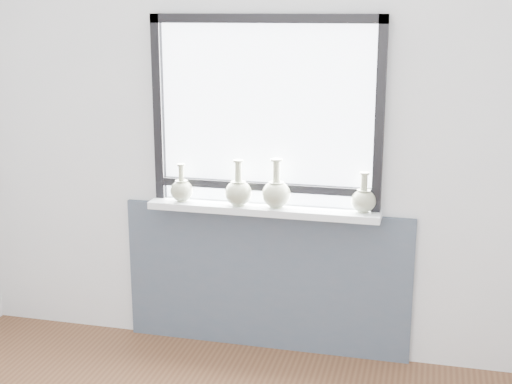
% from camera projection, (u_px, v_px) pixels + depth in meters
% --- Properties ---
extents(back_wall, '(3.60, 0.02, 2.60)m').
position_uv_depth(back_wall, '(267.00, 133.00, 4.00)').
color(back_wall, silver).
rests_on(back_wall, ground).
extents(apron_panel, '(1.70, 0.03, 0.86)m').
position_uv_depth(apron_panel, '(265.00, 280.00, 4.19)').
color(apron_panel, '#464D5B').
rests_on(apron_panel, ground).
extents(windowsill, '(1.32, 0.18, 0.04)m').
position_uv_depth(windowsill, '(263.00, 209.00, 4.01)').
color(windowsill, white).
rests_on(windowsill, apron_panel).
extents(window, '(1.30, 0.06, 1.05)m').
position_uv_depth(window, '(266.00, 108.00, 3.93)').
color(window, black).
rests_on(window, windowsill).
extents(vase_a, '(0.13, 0.13, 0.22)m').
position_uv_depth(vase_a, '(182.00, 189.00, 4.09)').
color(vase_a, '#A4AB8A').
rests_on(vase_a, windowsill).
extents(vase_b, '(0.15, 0.15, 0.26)m').
position_uv_depth(vase_b, '(238.00, 191.00, 4.00)').
color(vase_b, '#A4AB8A').
rests_on(vase_b, windowsill).
extents(vase_c, '(0.16, 0.16, 0.28)m').
position_uv_depth(vase_c, '(276.00, 192.00, 3.96)').
color(vase_c, '#A4AB8A').
rests_on(vase_c, windowsill).
extents(vase_d, '(0.14, 0.14, 0.22)m').
position_uv_depth(vase_d, '(363.00, 199.00, 3.86)').
color(vase_d, '#A4AB8A').
rests_on(vase_d, windowsill).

